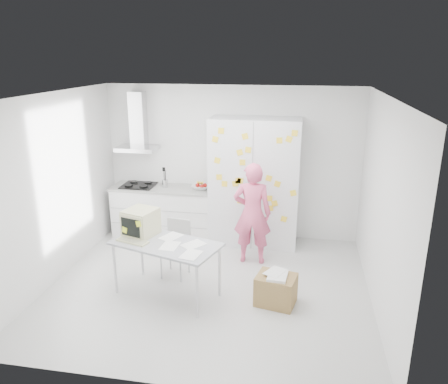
% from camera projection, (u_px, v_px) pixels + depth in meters
% --- Properties ---
extents(floor, '(4.50, 4.00, 0.02)m').
position_uv_depth(floor, '(209.00, 287.00, 6.29)').
color(floor, silver).
rests_on(floor, ground).
extents(walls, '(4.52, 4.01, 2.70)m').
position_uv_depth(walls, '(218.00, 183.00, 6.55)').
color(walls, white).
rests_on(walls, ground).
extents(ceiling, '(4.50, 4.00, 0.02)m').
position_uv_depth(ceiling, '(207.00, 95.00, 5.47)').
color(ceiling, white).
rests_on(ceiling, walls).
extents(counter_run, '(1.84, 0.63, 1.28)m').
position_uv_depth(counter_run, '(164.00, 211.00, 7.94)').
color(counter_run, white).
rests_on(counter_run, ground).
extents(range_hood, '(0.70, 0.48, 1.01)m').
position_uv_depth(range_hood, '(138.00, 127.00, 7.69)').
color(range_hood, silver).
rests_on(range_hood, walls).
extents(tall_cabinet, '(1.50, 0.68, 2.20)m').
position_uv_depth(tall_cabinet, '(254.00, 182.00, 7.45)').
color(tall_cabinet, silver).
rests_on(tall_cabinet, ground).
extents(person, '(0.61, 0.41, 1.63)m').
position_uv_depth(person, '(252.00, 213.00, 6.81)').
color(person, '#E35881').
rests_on(person, ground).
extents(desk, '(1.59, 1.12, 1.15)m').
position_uv_depth(desk, '(149.00, 231.00, 5.99)').
color(desk, '#AEB0B9').
rests_on(desk, ground).
extents(chair, '(0.44, 0.44, 0.85)m').
position_uv_depth(chair, '(177.00, 244.00, 6.51)').
color(chair, '#B2B2AF').
rests_on(chair, ground).
extents(cardboard_box, '(0.58, 0.50, 0.44)m').
position_uv_depth(cardboard_box, '(276.00, 289.00, 5.80)').
color(cardboard_box, olive).
rests_on(cardboard_box, ground).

